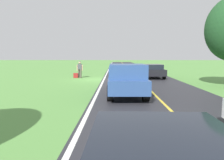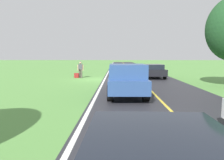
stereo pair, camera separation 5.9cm
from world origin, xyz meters
name	(u,v)px [view 1 (the left image)]	position (x,y,z in m)	size (l,w,h in m)	color
ground_plane	(95,80)	(0.00, 0.00, 0.00)	(200.00, 200.00, 0.00)	#568E42
road_surface	(139,80)	(-4.21, 0.00, 0.00)	(7.16, 120.00, 0.00)	#28282D
lane_edge_line	(104,80)	(-0.81, 0.00, 0.01)	(0.16, 117.60, 0.00)	silver
lane_centre_line	(139,80)	(-4.21, 0.00, 0.01)	(0.14, 117.60, 0.00)	gold
hitchhiker_walking	(80,68)	(1.76, -1.62, 0.98)	(0.62, 0.51, 1.75)	#4C473D
suitcase_carried	(76,75)	(2.18, -1.53, 0.25)	(0.20, 0.46, 0.50)	maroon
pickup_truck_passing	(126,79)	(-2.52, 8.21, 0.97)	(2.16, 5.43, 1.82)	#2D4C84
sedan_near_oncoming	(153,71)	(-5.79, -1.76, 0.75)	(2.01, 4.44, 1.41)	black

